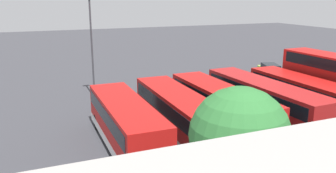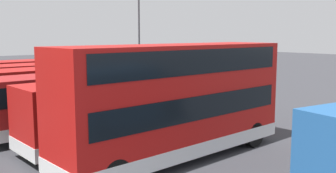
{
  "view_description": "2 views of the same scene",
  "coord_description": "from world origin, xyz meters",
  "px_view_note": "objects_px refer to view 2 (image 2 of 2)",
  "views": [
    {
      "loc": [
        14.5,
        31.88,
        9.24
      ],
      "look_at": [
        2.54,
        2.78,
        1.04
      ],
      "focal_mm": 37.11,
      "sensor_mm": 36.0,
      "label": 1
    },
    {
      "loc": [
        -20.02,
        21.57,
        4.97
      ],
      "look_at": [
        0.17,
        4.39,
        1.32
      ],
      "focal_mm": 41.26,
      "sensor_mm": 36.0,
      "label": 2
    }
  ],
  "objects_px": {
    "bus_single_deck_second": "(133,106)",
    "bus_single_deck_fifth": "(38,83)",
    "bus_double_decker_near_end": "(176,98)",
    "bus_single_deck_fourth": "(62,89)",
    "lamp_post_tall": "(139,30)",
    "bus_single_deck_sixth": "(10,79)",
    "bus_single_deck_third": "(96,96)"
  },
  "relations": [
    {
      "from": "bus_single_deck_second",
      "to": "lamp_post_tall",
      "type": "xyz_separation_m",
      "value": [
        14.55,
        -11.04,
        3.69
      ]
    },
    {
      "from": "bus_single_deck_second",
      "to": "lamp_post_tall",
      "type": "distance_m",
      "value": 18.63
    },
    {
      "from": "lamp_post_tall",
      "to": "bus_single_deck_sixth",
      "type": "bearing_deg",
      "value": 88.89
    },
    {
      "from": "bus_single_deck_fifth",
      "to": "lamp_post_tall",
      "type": "relative_size",
      "value": 1.17
    },
    {
      "from": "bus_single_deck_fourth",
      "to": "bus_single_deck_second",
      "type": "bearing_deg",
      "value": 179.36
    },
    {
      "from": "bus_single_deck_sixth",
      "to": "bus_single_deck_fourth",
      "type": "bearing_deg",
      "value": -173.81
    },
    {
      "from": "bus_double_decker_near_end",
      "to": "bus_single_deck_sixth",
      "type": "distance_m",
      "value": 18.11
    },
    {
      "from": "bus_single_deck_fifth",
      "to": "bus_double_decker_near_end",
      "type": "bearing_deg",
      "value": 179.56
    },
    {
      "from": "bus_double_decker_near_end",
      "to": "bus_single_deck_fourth",
      "type": "height_order",
      "value": "bus_double_decker_near_end"
    },
    {
      "from": "bus_single_deck_third",
      "to": "bus_single_deck_sixth",
      "type": "height_order",
      "value": "same"
    },
    {
      "from": "bus_single_deck_third",
      "to": "bus_single_deck_fourth",
      "type": "xyz_separation_m",
      "value": [
        3.89,
        0.12,
        -0.0
      ]
    },
    {
      "from": "bus_single_deck_third",
      "to": "bus_single_deck_fifth",
      "type": "distance_m",
      "value": 7.29
    },
    {
      "from": "bus_double_decker_near_end",
      "to": "lamp_post_tall",
      "type": "height_order",
      "value": "lamp_post_tall"
    },
    {
      "from": "bus_single_deck_fourth",
      "to": "bus_single_deck_sixth",
      "type": "bearing_deg",
      "value": 6.19
    },
    {
      "from": "bus_single_deck_second",
      "to": "bus_single_deck_sixth",
      "type": "relative_size",
      "value": 1.02
    },
    {
      "from": "bus_single_deck_second",
      "to": "bus_single_deck_third",
      "type": "xyz_separation_m",
      "value": [
        3.66,
        -0.2,
        0.0
      ]
    },
    {
      "from": "bus_single_deck_fifth",
      "to": "bus_single_deck_sixth",
      "type": "relative_size",
      "value": 1.05
    },
    {
      "from": "bus_double_decker_near_end",
      "to": "bus_single_deck_fifth",
      "type": "xyz_separation_m",
      "value": [
        14.25,
        -0.11,
        -0.82
      ]
    },
    {
      "from": "bus_single_deck_third",
      "to": "bus_single_deck_sixth",
      "type": "xyz_separation_m",
      "value": [
        11.12,
        0.9,
        -0.0
      ]
    },
    {
      "from": "bus_single_deck_sixth",
      "to": "lamp_post_tall",
      "type": "distance_m",
      "value": 12.31
    },
    {
      "from": "bus_double_decker_near_end",
      "to": "bus_single_deck_second",
      "type": "distance_m",
      "value": 3.41
    },
    {
      "from": "lamp_post_tall",
      "to": "bus_double_decker_near_end",
      "type": "bearing_deg",
      "value": 147.73
    },
    {
      "from": "bus_single_deck_second",
      "to": "bus_single_deck_fifth",
      "type": "bearing_deg",
      "value": 0.65
    },
    {
      "from": "bus_single_deck_fifth",
      "to": "bus_single_deck_sixth",
      "type": "distance_m",
      "value": 3.88
    },
    {
      "from": "bus_double_decker_near_end",
      "to": "bus_single_deck_fifth",
      "type": "relative_size",
      "value": 0.96
    },
    {
      "from": "lamp_post_tall",
      "to": "bus_single_deck_third",
      "type": "bearing_deg",
      "value": 135.14
    },
    {
      "from": "bus_single_deck_third",
      "to": "lamp_post_tall",
      "type": "height_order",
      "value": "lamp_post_tall"
    },
    {
      "from": "bus_single_deck_third",
      "to": "bus_single_deck_sixth",
      "type": "relative_size",
      "value": 1.17
    },
    {
      "from": "bus_single_deck_sixth",
      "to": "lamp_post_tall",
      "type": "bearing_deg",
      "value": -91.11
    },
    {
      "from": "bus_single_deck_fourth",
      "to": "lamp_post_tall",
      "type": "height_order",
      "value": "lamp_post_tall"
    },
    {
      "from": "bus_single_deck_second",
      "to": "bus_single_deck_third",
      "type": "height_order",
      "value": "same"
    },
    {
      "from": "bus_double_decker_near_end",
      "to": "lamp_post_tall",
      "type": "relative_size",
      "value": 1.12
    }
  ]
}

